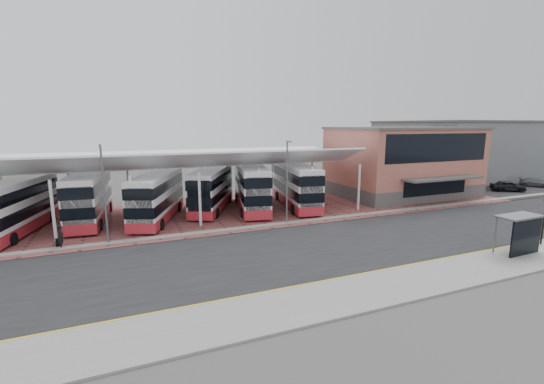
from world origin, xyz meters
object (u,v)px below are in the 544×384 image
object	(u,v)px
bus_4	(251,187)
carpark_car_b	(536,182)
bus_0	(16,207)
bus_3	(212,190)
bus_1	(89,197)
bus_2	(157,197)
pedestrian	(61,236)
bus_shelter	(524,230)
bus_5	(296,186)
terminal	(402,161)
carpark_car_a	(508,186)

from	to	relation	value
bus_4	carpark_car_b	size ratio (longest dim) A/B	2.80
bus_0	bus_3	xyz separation A→B (m)	(18.06, 2.18, -0.03)
bus_1	bus_2	bearing A→B (deg)	-12.88
pedestrian	bus_0	bearing A→B (deg)	19.25
pedestrian	bus_shelter	size ratio (longest dim) A/B	0.53
bus_5	bus_2	bearing A→B (deg)	-168.54
bus_shelter	terminal	bearing A→B (deg)	67.46
bus_1	bus_4	size ratio (longest dim) A/B	0.97
bus_0	bus_2	world-z (taller)	bus_0
bus_0	bus_3	bearing A→B (deg)	20.28
bus_0	bus_shelter	size ratio (longest dim) A/B	3.28
bus_2	carpark_car_b	size ratio (longest dim) A/B	2.61
bus_4	pedestrian	bearing A→B (deg)	-146.39
carpark_car_a	bus_shelter	size ratio (longest dim) A/B	1.25
bus_1	bus_0	bearing A→B (deg)	-155.27
bus_5	pedestrian	xyz separation A→B (m)	(-23.52, -6.31, -1.50)
bus_0	pedestrian	world-z (taller)	bus_0
bus_2	bus_5	distance (m)	15.65
bus_5	bus_4	bearing A→B (deg)	-176.51
bus_5	bus_shelter	xyz separation A→B (m)	(8.38, -21.06, -0.60)
bus_3	bus_5	bearing A→B (deg)	14.86
bus_3	carpark_car_b	size ratio (longest dim) A/B	2.55
carpark_car_b	bus_1	bearing A→B (deg)	147.18
bus_2	bus_4	bearing A→B (deg)	26.19
bus_4	pedestrian	size ratio (longest dim) A/B	6.57
bus_0	bus_3	size ratio (longest dim) A/B	1.04
bus_5	carpark_car_b	size ratio (longest dim) A/B	2.76
pedestrian	carpark_car_a	xyz separation A→B (m)	(56.15, 3.15, -0.16)
carpark_car_a	carpark_car_b	bearing A→B (deg)	-49.21
terminal	pedestrian	world-z (taller)	terminal
bus_2	bus_shelter	bearing A→B (deg)	-19.79
pedestrian	carpark_car_a	world-z (taller)	pedestrian
terminal	bus_3	world-z (taller)	terminal
bus_3	carpark_car_b	bearing A→B (deg)	21.67
terminal	bus_3	xyz separation A→B (m)	(-26.36, 0.78, -2.28)
bus_5	pedestrian	distance (m)	24.40
bus_0	carpark_car_b	world-z (taller)	bus_0
bus_2	carpark_car_a	bearing A→B (deg)	17.65
bus_5	pedestrian	size ratio (longest dim) A/B	6.48
terminal	bus_1	xyz separation A→B (m)	(-38.73, 0.62, -2.16)
bus_2	carpark_car_b	xyz separation A→B (m)	(56.19, -1.90, -1.67)
bus_2	carpark_car_a	world-z (taller)	bus_2
bus_3	terminal	bearing A→B (deg)	24.68
bus_5	carpark_car_a	bearing A→B (deg)	4.97
bus_5	carpark_car_b	bearing A→B (deg)	7.44
terminal	carpark_car_b	world-z (taller)	terminal
bus_1	bus_3	bearing A→B (deg)	5.93
bus_3	pedestrian	size ratio (longest dim) A/B	5.98
terminal	bus_2	distance (m)	32.57
bus_0	carpark_car_a	xyz separation A→B (m)	(60.23, -2.93, -1.57)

